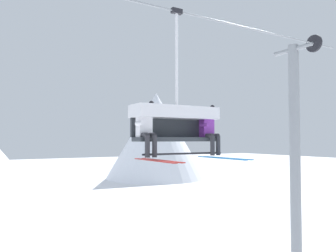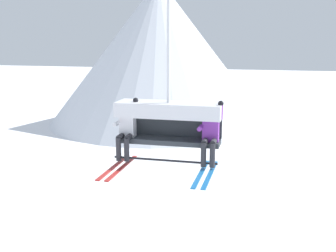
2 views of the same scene
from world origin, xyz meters
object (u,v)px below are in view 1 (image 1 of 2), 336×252
object	(u,v)px
lift_tower_far	(296,173)
chairlift_chair	(175,117)
skier_white	(147,129)
skier_purple	(210,130)

from	to	relation	value
lift_tower_far	chairlift_chair	bearing A→B (deg)	-172.33
lift_tower_far	chairlift_chair	xyz separation A→B (m)	(-5.28, -0.71, 1.69)
skier_white	skier_purple	distance (m)	1.77
chairlift_chair	lift_tower_far	bearing A→B (deg)	7.67
lift_tower_far	skier_purple	distance (m)	4.70
skier_white	lift_tower_far	bearing A→B (deg)	8.53
lift_tower_far	chairlift_chair	distance (m)	5.59
lift_tower_far	skier_purple	bearing A→B (deg)	-168.12
lift_tower_far	skier_white	distance (m)	6.39
skier_white	skier_purple	bearing A→B (deg)	0.00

